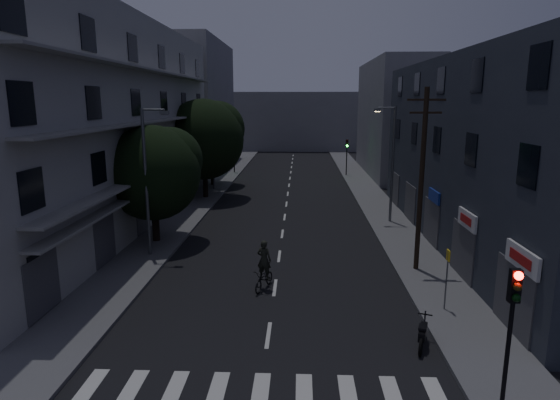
# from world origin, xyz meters

# --- Properties ---
(ground) EXTENTS (160.00, 160.00, 0.00)m
(ground) POSITION_xyz_m (0.00, 25.00, 0.00)
(ground) COLOR black
(ground) RESTS_ON ground
(sidewalk_left) EXTENTS (3.00, 90.00, 0.15)m
(sidewalk_left) POSITION_xyz_m (-7.50, 25.00, 0.07)
(sidewalk_left) COLOR #565659
(sidewalk_left) RESTS_ON ground
(sidewalk_right) EXTENTS (3.00, 90.00, 0.15)m
(sidewalk_right) POSITION_xyz_m (7.50, 25.00, 0.07)
(sidewalk_right) COLOR #565659
(sidewalk_right) RESTS_ON ground
(lane_markings) EXTENTS (0.15, 60.50, 0.01)m
(lane_markings) POSITION_xyz_m (0.00, 31.25, 0.01)
(lane_markings) COLOR beige
(lane_markings) RESTS_ON ground
(building_left) EXTENTS (7.00, 36.00, 14.00)m
(building_left) POSITION_xyz_m (-11.98, 18.00, 6.99)
(building_left) COLOR #9E9E99
(building_left) RESTS_ON ground
(building_right) EXTENTS (6.19, 28.00, 11.00)m
(building_right) POSITION_xyz_m (11.99, 14.00, 5.50)
(building_right) COLOR #292E38
(building_right) RESTS_ON ground
(building_far_left) EXTENTS (6.00, 20.00, 16.00)m
(building_far_left) POSITION_xyz_m (-12.00, 48.00, 8.00)
(building_far_left) COLOR slate
(building_far_left) RESTS_ON ground
(building_far_right) EXTENTS (6.00, 20.00, 13.00)m
(building_far_right) POSITION_xyz_m (12.00, 42.00, 6.50)
(building_far_right) COLOR slate
(building_far_right) RESTS_ON ground
(building_far_end) EXTENTS (24.00, 8.00, 10.00)m
(building_far_end) POSITION_xyz_m (0.00, 70.00, 5.00)
(building_far_end) COLOR slate
(building_far_end) RESTS_ON ground
(tree_near) EXTENTS (5.67, 5.67, 6.99)m
(tree_near) POSITION_xyz_m (-7.57, 13.32, 4.52)
(tree_near) COLOR black
(tree_near) RESTS_ON sidewalk_left
(tree_mid) EXTENTS (6.96, 6.96, 8.56)m
(tree_mid) POSITION_xyz_m (-7.17, 26.62, 5.50)
(tree_mid) COLOR black
(tree_mid) RESTS_ON sidewalk_left
(tree_far) EXTENTS (5.72, 5.72, 7.07)m
(tree_far) POSITION_xyz_m (-7.71, 32.93, 4.58)
(tree_far) COLOR black
(tree_far) RESTS_ON sidewalk_left
(traffic_signal_near) EXTENTS (0.28, 0.37, 4.10)m
(traffic_signal_near) POSITION_xyz_m (6.71, -2.26, 3.10)
(traffic_signal_near) COLOR black
(traffic_signal_near) RESTS_ON sidewalk_right
(traffic_signal_far_right) EXTENTS (0.28, 0.37, 4.10)m
(traffic_signal_far_right) POSITION_xyz_m (6.43, 39.58, 3.10)
(traffic_signal_far_right) COLOR black
(traffic_signal_far_right) RESTS_ON sidewalk_right
(traffic_signal_far_left) EXTENTS (0.28, 0.37, 4.10)m
(traffic_signal_far_left) POSITION_xyz_m (-6.73, 41.21, 3.10)
(traffic_signal_far_left) COLOR black
(traffic_signal_far_left) RESTS_ON sidewalk_left
(street_lamp_left_near) EXTENTS (1.51, 0.25, 8.00)m
(street_lamp_left_near) POSITION_xyz_m (-7.05, 10.61, 4.60)
(street_lamp_left_near) COLOR #5B5F63
(street_lamp_left_near) RESTS_ON sidewalk_left
(street_lamp_right) EXTENTS (1.51, 0.25, 8.00)m
(street_lamp_right) POSITION_xyz_m (7.40, 18.57, 4.60)
(street_lamp_right) COLOR #595B60
(street_lamp_right) RESTS_ON sidewalk_right
(street_lamp_left_far) EXTENTS (1.51, 0.25, 8.00)m
(street_lamp_left_far) POSITION_xyz_m (-7.11, 30.61, 4.60)
(street_lamp_left_far) COLOR #5A5D61
(street_lamp_left_far) RESTS_ON sidewalk_left
(utility_pole) EXTENTS (1.80, 0.24, 9.00)m
(utility_pole) POSITION_xyz_m (7.05, 8.95, 4.87)
(utility_pole) COLOR black
(utility_pole) RESTS_ON sidewalk_right
(bus_stop_sign) EXTENTS (0.06, 0.35, 2.52)m
(bus_stop_sign) POSITION_xyz_m (7.07, 4.20, 1.89)
(bus_stop_sign) COLOR #595B60
(bus_stop_sign) RESTS_ON sidewalk_right
(motorcycle) EXTENTS (0.79, 1.69, 1.13)m
(motorcycle) POSITION_xyz_m (5.47, 1.38, 0.45)
(motorcycle) COLOR black
(motorcycle) RESTS_ON ground
(cyclist) EXTENTS (1.22, 1.95, 2.33)m
(cyclist) POSITION_xyz_m (-0.48, 6.34, 0.79)
(cyclist) COLOR black
(cyclist) RESTS_ON ground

